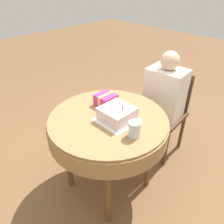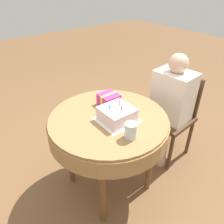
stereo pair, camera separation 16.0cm
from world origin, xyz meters
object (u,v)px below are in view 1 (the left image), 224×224
Objects in this scene: gift_box at (106,100)px; drinking_glass at (134,129)px; person at (164,97)px; birthday_cake at (117,114)px; chair at (165,109)px.

drinking_glass is at bearing -19.20° from gift_box.
person is 0.64m from gift_box.
drinking_glass is (0.21, -0.06, 0.00)m from birthday_cake.
drinking_glass reaches higher than chair.
chair is 0.78× the size of person.
drinking_glass is (0.26, -0.84, 0.34)m from chair.
gift_box is (-0.22, 0.09, -0.01)m from birthday_cake.
gift_box is (-0.18, -0.60, 0.14)m from person.
birthday_cake reaches higher than chair.
person is 7.24× the size of gift_box.
gift_box is at bearing 157.02° from birthday_cake.
birthday_cake is (0.05, -0.78, 0.33)m from chair.
drinking_glass is at bearing -15.15° from birthday_cake.
person reaches higher than chair.
person is 9.88× the size of drinking_glass.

